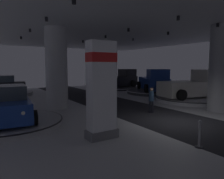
% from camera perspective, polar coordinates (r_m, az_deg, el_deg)
% --- Properties ---
extents(ground, '(24.00, 44.00, 0.06)m').
position_cam_1_polar(ground, '(11.78, 17.15, -8.39)').
color(ground, silver).
extents(ceiling_with_spotlights, '(24.00, 44.00, 0.39)m').
position_cam_1_polar(ceiling_with_spotlights, '(11.71, 18.07, 19.05)').
color(ceiling_with_spotlights, silver).
extents(column_left, '(1.47, 1.47, 5.50)m').
position_cam_1_polar(column_left, '(14.93, -14.77, 5.50)').
color(column_left, silver).
rests_on(column_left, ground).
extents(column_right, '(1.51, 1.51, 5.50)m').
position_cam_1_polar(column_right, '(15.18, 27.46, 5.01)').
color(column_right, '#ADADB2').
rests_on(column_right, ground).
extents(brand_sign_pylon, '(1.27, 0.66, 3.88)m').
position_cam_1_polar(brand_sign_pylon, '(8.39, -2.86, 0.18)').
color(brand_sign_pylon, slate).
rests_on(brand_sign_pylon, ground).
extents(display_platform_far_right, '(5.68, 5.68, 0.32)m').
position_cam_1_polar(display_platform_far_right, '(23.20, 11.01, -0.57)').
color(display_platform_far_right, '#333338').
rests_on(display_platform_far_right, ground).
extents(pickup_truck_far_right, '(4.46, 5.67, 2.30)m').
position_cam_1_polar(pickup_truck_far_right, '(22.79, 11.27, 2.02)').
color(pickup_truck_far_right, navy).
rests_on(pickup_truck_far_right, display_platform_far_right).
extents(display_platform_mid_right, '(5.68, 5.68, 0.32)m').
position_cam_1_polar(display_platform_mid_right, '(18.95, 20.28, -2.37)').
color(display_platform_mid_right, silver).
rests_on(display_platform_mid_right, ground).
extents(pickup_truck_mid_right, '(5.59, 3.40, 2.30)m').
position_cam_1_polar(pickup_truck_mid_right, '(19.04, 21.12, 0.91)').
color(pickup_truck_mid_right, silver).
rests_on(pickup_truck_mid_right, display_platform_mid_right).
extents(display_platform_mid_left, '(5.04, 5.04, 0.27)m').
position_cam_1_polar(display_platform_mid_left, '(11.60, -25.85, -8.06)').
color(display_platform_mid_left, '#B7B7BC').
rests_on(display_platform_mid_left, ground).
extents(display_car_mid_left, '(2.53, 4.36, 1.71)m').
position_cam_1_polar(display_car_mid_left, '(11.45, -26.07, -3.72)').
color(display_car_mid_left, navy).
rests_on(display_car_mid_left, display_platform_mid_left).
extents(display_platform_deep_left, '(5.62, 5.62, 0.30)m').
position_cam_1_polar(display_platform_deep_left, '(23.48, -27.41, -1.11)').
color(display_platform_deep_left, '#B7B7BC').
rests_on(display_platform_deep_left, ground).
extents(display_car_deep_left, '(4.41, 2.70, 1.71)m').
position_cam_1_polar(display_car_deep_left, '(23.39, -27.44, 1.07)').
color(display_car_deep_left, black).
rests_on(display_car_deep_left, display_platform_deep_left).
extents(display_platform_deep_right, '(5.68, 5.68, 0.24)m').
position_cam_1_polar(display_platform_deep_right, '(27.54, 1.35, 0.52)').
color(display_platform_deep_right, '#333338').
rests_on(display_platform_deep_right, ground).
extents(pickup_truck_deep_right, '(5.41, 2.90, 2.30)m').
position_cam_1_polar(pickup_truck_deep_right, '(27.65, 1.89, 2.70)').
color(pickup_truck_deep_right, black).
rests_on(pickup_truck_deep_right, display_platform_deep_right).
extents(visitor_walking_near, '(0.32, 0.32, 1.59)m').
position_cam_1_polar(visitor_walking_near, '(13.36, 10.59, -2.41)').
color(visitor_walking_near, black).
rests_on(visitor_walking_near, ground).
extents(stanchion_a, '(0.28, 0.28, 1.01)m').
position_cam_1_polar(stanchion_a, '(8.34, 22.51, -11.87)').
color(stanchion_a, '#333338').
rests_on(stanchion_a, ground).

